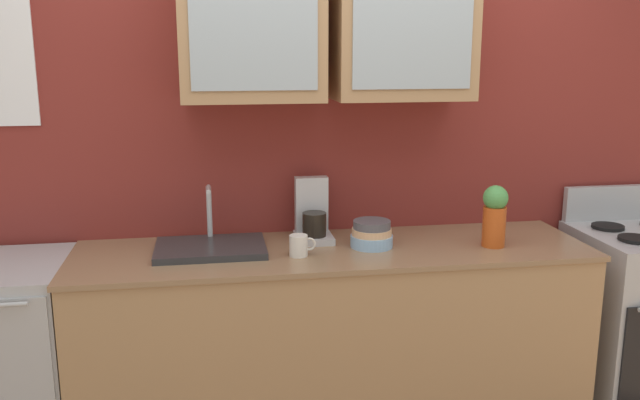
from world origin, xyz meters
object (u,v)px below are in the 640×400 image
at_px(bowl_stack, 372,234).
at_px(coffee_maker, 313,217).
at_px(stove_range, 636,317).
at_px(cup_near_sink, 299,246).
at_px(sink_faucet, 211,247).
at_px(dishwasher, 0,364).
at_px(vase, 495,215).

relative_size(bowl_stack, coffee_maker, 0.66).
xyz_separation_m(stove_range, cup_near_sink, (-1.71, -0.09, 0.48)).
bearing_deg(coffee_maker, sink_faucet, -166.21).
height_order(bowl_stack, coffee_maker, coffee_maker).
bearing_deg(cup_near_sink, dishwasher, 176.41).
distance_m(cup_near_sink, dishwasher, 1.38).
relative_size(dishwasher, coffee_maker, 3.07).
height_order(stove_range, cup_near_sink, stove_range).
relative_size(stove_range, coffee_maker, 3.69).
bearing_deg(dishwasher, sink_faucet, 3.27).
relative_size(stove_range, cup_near_sink, 9.23).
height_order(stove_range, coffee_maker, coffee_maker).
distance_m(stove_range, cup_near_sink, 1.78).
xyz_separation_m(sink_faucet, coffee_maker, (0.48, 0.12, 0.09)).
bearing_deg(vase, bowl_stack, 171.66).
relative_size(stove_range, vase, 3.81).
bearing_deg(stove_range, vase, -174.24).
height_order(dishwasher, coffee_maker, coffee_maker).
xyz_separation_m(vase, dishwasher, (-2.18, 0.08, -0.59)).
bearing_deg(vase, coffee_maker, 162.63).
relative_size(vase, coffee_maker, 0.97).
bearing_deg(stove_range, bowl_stack, -179.88).
bearing_deg(vase, dishwasher, 177.94).
relative_size(sink_faucet, vase, 1.72).
xyz_separation_m(bowl_stack, vase, (0.55, -0.08, 0.09)).
height_order(stove_range, dishwasher, stove_range).
relative_size(bowl_stack, cup_near_sink, 1.66).
bearing_deg(bowl_stack, sink_faucet, 176.00).
bearing_deg(coffee_maker, vase, -17.37).
xyz_separation_m(bowl_stack, cup_near_sink, (-0.34, -0.08, -0.01)).
xyz_separation_m(sink_faucet, vase, (1.27, -0.13, 0.13)).
xyz_separation_m(sink_faucet, cup_near_sink, (0.38, -0.13, 0.03)).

